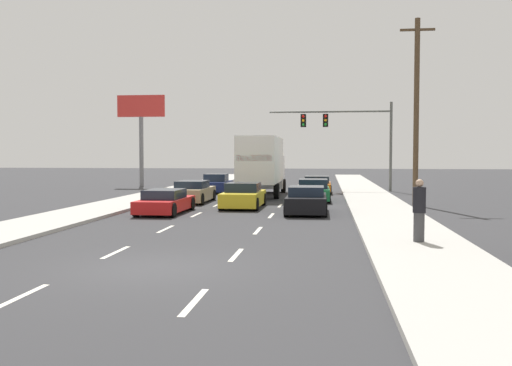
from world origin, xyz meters
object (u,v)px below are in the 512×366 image
box_truck (262,163)px  utility_pole_mid (416,110)px  car_red (165,202)px  car_tan (193,192)px  traffic_signal_mast (339,126)px  car_black (306,201)px  roadside_billboard (141,121)px  pedestrian_near_corner (419,210)px  car_orange (317,185)px  car_green (313,191)px  car_yellow (243,196)px  car_navy (216,184)px

box_truck → utility_pole_mid: size_ratio=0.91×
car_red → utility_pole_mid: size_ratio=0.45×
car_tan → traffic_signal_mast: 14.74m
box_truck → utility_pole_mid: (8.84, -5.82, 2.90)m
car_black → car_red: bearing=-173.1°
traffic_signal_mast → roadside_billboard: size_ratio=1.17×
pedestrian_near_corner → car_orange: bearing=98.4°
box_truck → pedestrian_near_corner: box_truck is taller
box_truck → car_tan: bearing=-122.0°
car_orange → roadside_billboard: 17.31m
utility_pole_mid → car_tan: bearing=177.9°
utility_pole_mid → roadside_billboard: size_ratio=1.27×
car_red → car_green: bearing=49.3°
car_tan → box_truck: bearing=58.0°
car_tan → roadside_billboard: roadside_billboard is taller
pedestrian_near_corner → car_black: bearing=111.8°
car_orange → car_yellow: bearing=-107.2°
car_navy → car_tan: bearing=-88.3°
car_navy → car_orange: bearing=2.9°
car_tan → car_orange: size_ratio=1.07×
roadside_billboard → pedestrian_near_corner: bearing=-58.5°
car_red → car_green: 10.18m
utility_pole_mid → car_orange: bearing=120.5°
car_yellow → pedestrian_near_corner: pedestrian_near_corner is taller
utility_pole_mid → pedestrian_near_corner: bearing=-98.1°
car_tan → car_red: bearing=-89.1°
car_red → car_orange: 16.11m
car_navy → box_truck: box_truck is taller
box_truck → traffic_signal_mast: traffic_signal_mast is taller
car_navy → traffic_signal_mast: 10.10m
car_red → traffic_signal_mast: bearing=64.4°
car_navy → roadside_billboard: bearing=136.9°
car_green → car_navy: bearing=136.8°
car_yellow → roadside_billboard: (-11.46, 18.52, 4.93)m
car_orange → utility_pole_mid: bearing=-59.5°
box_truck → car_black: (3.23, -10.58, -1.58)m
utility_pole_mid → pedestrian_near_corner: utility_pole_mid is taller
car_yellow → car_tan: bearing=139.3°
car_yellow → pedestrian_near_corner: size_ratio=2.24×
box_truck → car_yellow: (-0.06, -8.20, -1.58)m
car_red → car_black: (6.49, 0.78, 0.06)m
utility_pole_mid → pedestrian_near_corner: (-1.97, -13.85, -4.00)m
utility_pole_mid → roadside_billboard: 25.99m
box_truck → car_green: 5.22m
traffic_signal_mast → car_red: bearing=-115.6°
car_navy → roadside_billboard: size_ratio=0.52×
car_navy → car_yellow: size_ratio=0.97×
traffic_signal_mast → box_truck: bearing=-130.3°
car_red → traffic_signal_mast: 19.70m
car_orange → utility_pole_mid: (5.35, -9.09, 4.51)m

